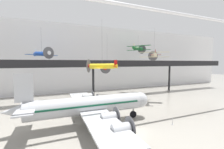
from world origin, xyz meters
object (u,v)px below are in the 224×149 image
suspended_plane_green_biplane (138,48)px  suspended_plane_silver_racer (107,67)px  suspended_plane_yellow_lowwing (102,66)px  airliner_silver_main (87,106)px  stanchion_barrier (173,123)px  suspended_plane_cream_biplane (154,55)px  suspended_plane_blue_trainer (42,54)px

suspended_plane_green_biplane → suspended_plane_silver_racer: (-12.51, -1.35, -6.40)m
suspended_plane_yellow_lowwing → suspended_plane_silver_racer: bearing=-82.4°
airliner_silver_main → stanchion_barrier: 15.24m
suspended_plane_silver_racer → stanchion_barrier: suspended_plane_silver_racer is taller
suspended_plane_yellow_lowwing → stanchion_barrier: (8.72, -12.27, -9.64)m
suspended_plane_yellow_lowwing → suspended_plane_green_biplane: size_ratio=1.40×
suspended_plane_green_biplane → airliner_silver_main: bearing=-170.7°
suspended_plane_silver_racer → suspended_plane_cream_biplane: bearing=72.7°
stanchion_barrier → suspended_plane_silver_racer: bearing=95.2°
suspended_plane_yellow_lowwing → suspended_plane_green_biplane: 24.82m
suspended_plane_yellow_lowwing → suspended_plane_silver_racer: suspended_plane_yellow_lowwing is taller
suspended_plane_yellow_lowwing → suspended_plane_cream_biplane: bearing=-137.3°
suspended_plane_yellow_lowwing → suspended_plane_green_biplane: bearing=-108.9°
suspended_plane_cream_biplane → suspended_plane_silver_racer: (-10.04, 10.74, -3.42)m
suspended_plane_blue_trainer → suspended_plane_silver_racer: suspended_plane_blue_trainer is taller
suspended_plane_green_biplane → suspended_plane_silver_racer: suspended_plane_green_biplane is taller
suspended_plane_cream_biplane → suspended_plane_silver_racer: bearing=75.7°
airliner_silver_main → suspended_plane_green_biplane: 34.55m
suspended_plane_yellow_lowwing → stanchion_barrier: suspended_plane_yellow_lowwing is taller
stanchion_barrier → airliner_silver_main: bearing=157.5°
airliner_silver_main → stanchion_barrier: size_ratio=25.99×
airliner_silver_main → suspended_plane_silver_racer: (11.46, 20.16, 6.12)m
suspended_plane_silver_racer → stanchion_barrier: size_ratio=11.79×
suspended_plane_cream_biplane → suspended_plane_silver_racer: size_ratio=0.71×
stanchion_barrier → suspended_plane_yellow_lowwing: bearing=125.4°
suspended_plane_silver_racer → stanchion_barrier: 27.55m
suspended_plane_blue_trainer → suspended_plane_cream_biplane: (29.09, -11.71, -0.33)m
airliner_silver_main → suspended_plane_blue_trainer: suspended_plane_blue_trainer is taller
airliner_silver_main → suspended_plane_cream_biplane: suspended_plane_cream_biplane is taller
airliner_silver_main → suspended_plane_cream_biplane: bearing=24.8°
airliner_silver_main → stanchion_barrier: airliner_silver_main is taller
suspended_plane_green_biplane → suspended_plane_cream_biplane: 12.70m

